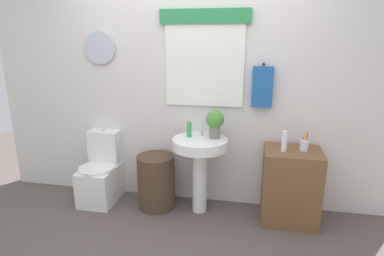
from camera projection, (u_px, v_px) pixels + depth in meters
back_wall at (191, 83)px, 3.40m from camera, size 4.40×0.18×2.60m
toilet at (101, 175)px, 3.61m from camera, size 0.38×0.51×0.79m
laundry_hamper at (156, 181)px, 3.46m from camera, size 0.40×0.40×0.58m
pedestal_sink at (200, 156)px, 3.28m from camera, size 0.55×0.55×0.80m
faucet at (202, 131)px, 3.33m from camera, size 0.03×0.03×0.10m
wooden_cabinet at (290, 186)px, 3.18m from camera, size 0.54×0.44×0.74m
soap_bottle at (189, 129)px, 3.28m from camera, size 0.05×0.05×0.16m
potted_plant at (215, 122)px, 3.22m from camera, size 0.18×0.18×0.28m
lotion_bottle at (284, 141)px, 3.03m from camera, size 0.05×0.05×0.20m
toothbrush_cup at (304, 145)px, 3.07m from camera, size 0.08×0.08×0.19m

